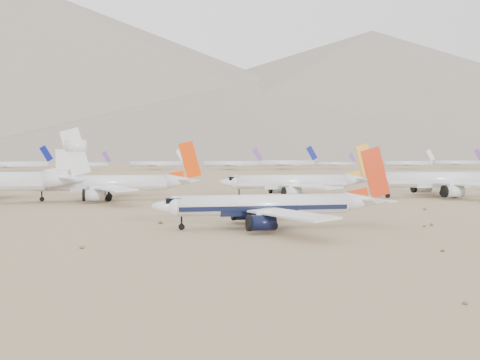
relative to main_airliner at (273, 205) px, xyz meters
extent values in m
plane|color=#9B7C5A|center=(8.49, -4.18, -4.48)|extent=(7000.00, 7000.00, 0.00)
cylinder|color=white|center=(-2.09, 0.00, 0.20)|extent=(34.45, 4.07, 4.07)
cube|color=black|center=(-2.09, 0.00, -0.31)|extent=(33.76, 4.13, 0.92)
sphere|color=white|center=(-19.31, 0.00, 0.20)|extent=(4.07, 4.07, 4.07)
cube|color=black|center=(-19.92, 0.00, 1.32)|extent=(2.85, 2.65, 1.02)
cone|color=white|center=(19.20, 0.00, 0.51)|extent=(8.61, 4.07, 4.07)
cube|color=white|center=(0.57, -12.08, -0.51)|extent=(13.30, 20.96, 0.64)
cube|color=white|center=(20.88, -3.96, 1.01)|extent=(5.47, 7.15, 0.24)
cylinder|color=black|center=(-4.00, -8.47, -2.35)|extent=(4.78, 2.93, 2.93)
cube|color=white|center=(0.57, 12.08, -0.51)|extent=(13.30, 20.96, 0.64)
cube|color=white|center=(20.88, 3.96, 1.01)|extent=(5.47, 7.15, 0.24)
cylinder|color=black|center=(-4.00, 8.47, -2.35)|extent=(4.78, 2.93, 2.93)
cube|color=red|center=(21.59, 0.00, 6.44)|extent=(6.53, 0.33, 10.76)
cylinder|color=black|center=(-18.29, 0.00, -3.87)|extent=(1.22, 0.51, 1.22)
cylinder|color=black|center=(-0.65, -2.85, -3.63)|extent=(1.71, 1.02, 1.71)
cylinder|color=black|center=(-0.65, 2.85, -3.63)|extent=(1.71, 1.02, 1.71)
cylinder|color=white|center=(72.63, 64.37, 1.30)|extent=(41.49, 5.03, 5.03)
cube|color=silver|center=(72.63, 64.37, 0.67)|extent=(40.66, 5.10, 1.13)
sphere|color=white|center=(51.89, 64.37, 1.30)|extent=(5.03, 5.03, 5.03)
cube|color=black|center=(51.14, 64.37, 2.68)|extent=(3.52, 3.27, 1.26)
cube|color=white|center=(75.84, 49.76, 0.42)|extent=(16.02, 25.25, 0.78)
cylinder|color=silver|center=(70.33, 54.12, -1.85)|extent=(5.76, 3.62, 3.62)
cube|color=white|center=(75.84, 78.99, 0.42)|extent=(16.02, 25.25, 0.78)
cylinder|color=silver|center=(70.33, 74.63, -1.85)|extent=(5.76, 3.62, 3.62)
cylinder|color=black|center=(53.15, 64.37, -3.73)|extent=(1.51, 0.63, 1.51)
cylinder|color=black|center=(74.36, 60.85, -3.43)|extent=(2.11, 1.26, 2.11)
cylinder|color=black|center=(74.36, 67.89, -3.43)|extent=(2.11, 1.26, 2.11)
cylinder|color=white|center=(23.18, 71.78, 0.64)|extent=(36.68, 4.46, 4.46)
cube|color=silver|center=(23.18, 71.78, 0.09)|extent=(35.95, 4.52, 1.00)
sphere|color=white|center=(4.84, 71.78, 0.64)|extent=(4.46, 4.46, 4.46)
cube|color=black|center=(4.17, 71.78, 1.87)|extent=(3.12, 2.90, 1.11)
cone|color=white|center=(45.85, 71.78, 0.98)|extent=(9.17, 4.46, 4.46)
cube|color=white|center=(26.01, 58.85, -0.14)|extent=(14.17, 22.33, 0.69)
cube|color=white|center=(47.63, 67.55, 1.54)|extent=(5.82, 7.61, 0.27)
cylinder|color=silver|center=(21.14, 62.70, -2.15)|extent=(5.09, 3.21, 3.21)
cube|color=white|center=(26.01, 84.71, -0.14)|extent=(14.17, 22.33, 0.69)
cube|color=white|center=(47.63, 76.02, 1.54)|extent=(5.82, 7.61, 0.27)
cylinder|color=silver|center=(21.14, 80.86, -2.15)|extent=(5.09, 3.21, 3.21)
cube|color=orange|center=(48.40, 71.78, 7.33)|extent=(6.95, 0.36, 11.46)
cylinder|color=black|center=(5.95, 71.78, -3.81)|extent=(1.34, 0.56, 1.34)
cylinder|color=black|center=(24.71, 68.66, -3.55)|extent=(1.87, 1.11, 1.87)
cylinder|color=black|center=(24.71, 74.90, -3.55)|extent=(1.87, 1.11, 1.87)
cylinder|color=white|center=(-36.27, 70.50, 0.91)|extent=(38.38, 4.69, 4.69)
cube|color=silver|center=(-36.27, 70.50, 0.33)|extent=(37.61, 4.76, 1.06)
sphere|color=white|center=(-55.46, 70.50, 0.91)|extent=(4.69, 4.69, 4.69)
cube|color=black|center=(-56.16, 70.50, 2.20)|extent=(3.28, 3.05, 1.17)
cone|color=white|center=(-12.54, 70.50, 1.26)|extent=(9.60, 4.69, 4.69)
cube|color=white|center=(-33.30, 56.96, 0.09)|extent=(14.82, 23.36, 0.72)
cube|color=white|center=(-10.68, 66.07, 1.85)|extent=(6.09, 7.97, 0.28)
cylinder|color=silver|center=(-38.40, 60.99, -2.02)|extent=(5.33, 3.38, 3.38)
cube|color=white|center=(-33.30, 84.05, 0.09)|extent=(14.82, 23.36, 0.72)
cube|color=white|center=(-10.68, 74.94, 1.85)|extent=(6.09, 7.97, 0.28)
cylinder|color=silver|center=(-38.40, 80.02, -2.02)|extent=(5.33, 3.38, 3.38)
cube|color=#E83700|center=(-9.88, 70.50, 7.92)|extent=(7.27, 0.38, 11.99)
cylinder|color=black|center=(-54.28, 70.50, -3.78)|extent=(1.41, 0.59, 1.41)
cylinder|color=black|center=(-34.67, 67.22, -3.50)|extent=(1.97, 1.17, 1.97)
cylinder|color=black|center=(-34.67, 73.79, -3.50)|extent=(1.97, 1.17, 1.97)
cone|color=white|center=(-47.19, 65.15, 2.33)|extent=(11.61, 5.56, 5.56)
cube|color=white|center=(-44.93, 59.80, 3.03)|extent=(7.37, 9.64, 0.33)
cube|color=white|center=(-44.93, 70.50, 3.03)|extent=(7.37, 9.64, 0.33)
cube|color=white|center=(-43.96, 65.15, 10.36)|extent=(8.81, 0.45, 14.51)
cylinder|color=white|center=(-43.64, 65.15, 12.15)|extent=(5.81, 3.60, 3.60)
cylinder|color=silver|center=(-107.51, 316.15, 0.21)|extent=(46.34, 4.58, 4.58)
cube|color=navy|center=(-85.70, 316.15, 7.95)|extent=(9.23, 0.46, 11.62)
cube|color=silver|center=(-107.51, 304.15, -0.48)|extent=(12.21, 21.33, 0.46)
cube|color=silver|center=(-107.51, 328.14, -0.48)|extent=(12.21, 21.33, 0.46)
cylinder|color=silver|center=(-61.69, 328.15, -0.38)|extent=(34.38, 3.40, 3.40)
cube|color=#6A398A|center=(-45.51, 328.15, 5.36)|extent=(6.85, 0.34, 8.62)
cube|color=silver|center=(-61.69, 319.25, -0.89)|extent=(9.06, 15.83, 0.34)
cube|color=silver|center=(-61.69, 337.05, -0.89)|extent=(9.06, 15.83, 0.34)
cylinder|color=silver|center=(-9.69, 337.45, -0.14)|extent=(39.35, 3.89, 3.89)
cube|color=white|center=(8.82, 337.45, 6.43)|extent=(7.84, 0.39, 9.87)
cube|color=silver|center=(-9.69, 327.27, -0.72)|extent=(10.37, 18.11, 0.39)
cube|color=silver|center=(-9.69, 347.64, -0.72)|extent=(10.37, 18.11, 0.39)
cylinder|color=silver|center=(45.86, 326.33, -0.01)|extent=(41.98, 4.15, 4.15)
cube|color=#6A398A|center=(65.62, 326.33, 7.00)|extent=(8.36, 0.41, 10.53)
cube|color=silver|center=(45.86, 315.47, -0.63)|extent=(11.06, 19.32, 0.41)
cube|color=silver|center=(45.86, 337.20, -0.63)|extent=(11.06, 19.32, 0.41)
cylinder|color=silver|center=(86.69, 327.06, 0.20)|extent=(46.14, 4.56, 4.56)
cube|color=navy|center=(108.40, 327.06, 7.91)|extent=(9.19, 0.46, 11.57)
cube|color=silver|center=(86.69, 315.11, -0.49)|extent=(12.16, 21.24, 0.46)
cube|color=silver|center=(86.69, 339.00, -0.49)|extent=(12.16, 21.24, 0.46)
cylinder|color=silver|center=(128.83, 332.33, -0.61)|extent=(29.90, 2.95, 2.95)
cube|color=#6A398A|center=(142.90, 332.33, 4.39)|extent=(5.95, 0.30, 7.50)
cube|color=silver|center=(128.83, 324.59, -1.05)|extent=(7.88, 13.76, 0.30)
cube|color=silver|center=(128.83, 340.06, -1.05)|extent=(7.88, 13.76, 0.30)
cylinder|color=silver|center=(182.61, 316.48, -0.16)|extent=(38.89, 3.84, 3.84)
cube|color=white|center=(200.91, 316.48, 6.34)|extent=(7.75, 0.38, 9.76)
cube|color=silver|center=(182.61, 306.41, -0.74)|extent=(10.25, 17.90, 0.38)
cube|color=silver|center=(182.61, 326.54, -0.74)|extent=(10.25, 17.90, 0.38)
cylinder|color=silver|center=(229.66, 326.75, -0.11)|extent=(39.84, 3.94, 3.94)
cube|color=#6A398A|center=(248.40, 326.75, 6.54)|extent=(7.93, 0.39, 9.99)
cube|color=silver|center=(229.66, 316.43, -0.70)|extent=(10.50, 18.34, 0.39)
cube|color=silver|center=(229.66, 337.06, -0.70)|extent=(10.50, 18.34, 0.39)
cone|color=slate|center=(-291.51, 1685.82, 230.52)|extent=(2444.00, 2444.00, 470.00)
cone|color=slate|center=(208.49, 1475.82, 115.52)|extent=(1824.00, 1824.00, 240.00)
cone|color=slate|center=(708.49, 1655.82, 185.52)|extent=(2356.00, 2356.00, 380.00)
cone|color=slate|center=(158.49, 1095.82, 65.52)|extent=(1260.00, 1260.00, 140.00)
ellipsoid|color=brown|center=(-35.61, -19.08, -4.23)|extent=(0.84, 0.84, 0.46)
ellipsoid|color=brown|center=(-21.91, 10.22, -4.19)|extent=(0.98, 0.98, 0.54)
ellipsoid|color=brown|center=(5.49, -61.18, -4.31)|extent=(0.56, 0.56, 0.31)
ellipsoid|color=brown|center=(19.19, -31.88, -4.27)|extent=(0.70, 0.70, 0.39)
ellipsoid|color=brown|center=(32.89, -2.58, -4.23)|extent=(0.84, 0.84, 0.46)
ellipsoid|color=brown|center=(46.59, 26.72, -4.19)|extent=(0.98, 0.98, 0.54)
ellipsoid|color=brown|center=(30.49, -4.14, -4.29)|extent=(0.65, 0.65, 0.36)
camera|label=1|loc=(-27.79, -116.43, 11.35)|focal=45.00mm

